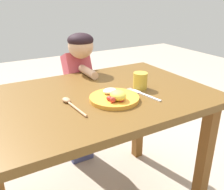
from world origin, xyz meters
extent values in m
cube|color=brown|center=(0.00, 0.00, 0.73)|extent=(1.22, 0.80, 0.04)
cube|color=brown|center=(0.52, -0.32, 0.36)|extent=(0.06, 0.06, 0.71)
cube|color=brown|center=(0.52, 0.32, 0.36)|extent=(0.06, 0.06, 0.71)
cylinder|color=gold|center=(0.05, -0.11, 0.76)|extent=(0.24, 0.24, 0.02)
ellipsoid|color=yellow|center=(0.05, -0.15, 0.79)|extent=(0.07, 0.09, 0.05)
ellipsoid|color=red|center=(0.01, -0.14, 0.78)|extent=(0.04, 0.04, 0.02)
ellipsoid|color=red|center=(0.01, -0.17, 0.78)|extent=(0.03, 0.03, 0.03)
ellipsoid|color=red|center=(0.05, -0.18, 0.78)|extent=(0.03, 0.02, 0.02)
ellipsoid|color=silver|center=(0.06, -0.06, 0.78)|extent=(0.07, 0.06, 0.02)
cube|color=silver|center=(0.23, -0.17, 0.75)|extent=(0.04, 0.14, 0.01)
cube|color=silver|center=(0.21, -0.08, 0.75)|extent=(0.03, 0.05, 0.01)
cylinder|color=silver|center=(0.21, -0.03, 0.75)|extent=(0.01, 0.04, 0.00)
cylinder|color=silver|center=(0.20, -0.03, 0.75)|extent=(0.01, 0.04, 0.00)
cylinder|color=silver|center=(0.19, -0.04, 0.75)|extent=(0.01, 0.04, 0.00)
cylinder|color=tan|center=(-0.14, -0.13, 0.76)|extent=(0.02, 0.17, 0.01)
ellipsoid|color=tan|center=(-0.15, -0.01, 0.76)|extent=(0.04, 0.06, 0.02)
cylinder|color=gold|center=(0.26, -0.04, 0.79)|extent=(0.08, 0.08, 0.09)
cube|color=#40436F|center=(0.11, 0.52, 0.28)|extent=(0.17, 0.14, 0.55)
cube|color=#CC4C59|center=(0.11, 0.47, 0.70)|extent=(0.17, 0.23, 0.34)
sphere|color=#D8A884|center=(0.11, 0.41, 0.92)|extent=(0.16, 0.16, 0.16)
ellipsoid|color=black|center=(0.11, 0.41, 0.96)|extent=(0.17, 0.17, 0.09)
cylinder|color=#D8A884|center=(0.11, 0.31, 0.77)|extent=(0.05, 0.20, 0.05)
camera|label=1|loc=(-0.51, -1.06, 1.23)|focal=39.98mm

